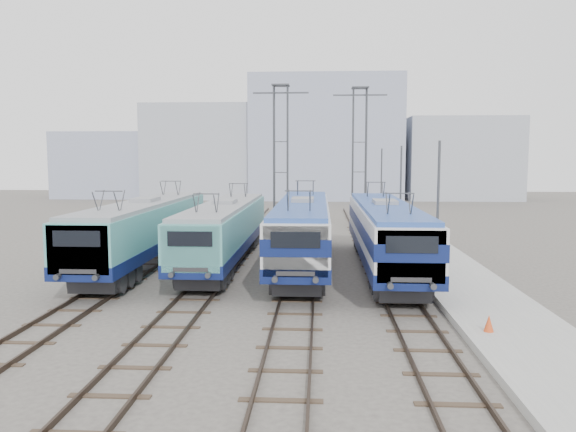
% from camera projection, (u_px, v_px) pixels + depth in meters
% --- Properties ---
extents(ground, '(160.00, 160.00, 0.00)m').
position_uv_depth(ground, '(246.00, 301.00, 24.50)').
color(ground, '#514C47').
extents(platform, '(4.00, 70.00, 0.30)m').
position_uv_depth(platform, '(443.00, 265.00, 31.84)').
color(platform, '#9E9E99').
rests_on(platform, ground).
extents(locomotive_far_left, '(2.90, 18.30, 3.44)m').
position_uv_depth(locomotive_far_left, '(145.00, 227.00, 31.96)').
color(locomotive_far_left, '#0C174A').
rests_on(locomotive_far_left, ground).
extents(locomotive_center_left, '(2.79, 17.63, 3.32)m').
position_uv_depth(locomotive_center_left, '(225.00, 228.00, 32.26)').
color(locomotive_center_left, '#0C174A').
rests_on(locomotive_center_left, ground).
extents(locomotive_center_right, '(2.92, 18.48, 3.47)m').
position_uv_depth(locomotive_center_right, '(303.00, 227.00, 31.58)').
color(locomotive_center_right, '#0C174A').
rests_on(locomotive_center_right, ground).
extents(locomotive_far_right, '(2.90, 18.32, 3.44)m').
position_uv_depth(locomotive_far_right, '(385.00, 230.00, 30.42)').
color(locomotive_far_right, '#0C174A').
rests_on(locomotive_far_right, ground).
extents(catenary_tower_west, '(4.50, 1.20, 12.00)m').
position_uv_depth(catenary_tower_west, '(281.00, 152.00, 45.65)').
color(catenary_tower_west, '#3F4247').
rests_on(catenary_tower_west, ground).
extents(catenary_tower_east, '(4.50, 1.20, 12.00)m').
position_uv_depth(catenary_tower_east, '(359.00, 152.00, 47.26)').
color(catenary_tower_east, '#3F4247').
rests_on(catenary_tower_east, ground).
extents(mast_front, '(0.12, 0.12, 7.00)m').
position_uv_depth(mast_front, '(438.00, 218.00, 25.62)').
color(mast_front, '#3F4247').
rests_on(mast_front, ground).
extents(mast_mid, '(0.12, 0.12, 7.00)m').
position_uv_depth(mast_mid, '(400.00, 198.00, 37.54)').
color(mast_mid, '#3F4247').
rests_on(mast_mid, ground).
extents(mast_rear, '(0.12, 0.12, 7.00)m').
position_uv_depth(mast_rear, '(381.00, 188.00, 49.45)').
color(mast_rear, '#3F4247').
rests_on(mast_rear, ground).
extents(safety_cone, '(0.34, 0.34, 0.58)m').
position_uv_depth(safety_cone, '(489.00, 323.00, 19.21)').
color(safety_cone, '#D1461A').
rests_on(safety_cone, platform).
extents(building_west, '(18.00, 12.00, 14.00)m').
position_uv_depth(building_west, '(208.00, 152.00, 86.13)').
color(building_west, '#9EA4B1').
rests_on(building_west, ground).
extents(building_center, '(22.00, 14.00, 18.00)m').
position_uv_depth(building_center, '(326.00, 139.00, 84.88)').
color(building_center, '#939BB5').
rests_on(building_center, ground).
extents(building_east, '(16.00, 12.00, 12.00)m').
position_uv_depth(building_east, '(459.00, 159.00, 84.05)').
color(building_east, '#9EA4B1').
rests_on(building_east, ground).
extents(building_far_west, '(14.00, 10.00, 10.00)m').
position_uv_depth(building_far_west, '(107.00, 165.00, 87.25)').
color(building_far_west, '#939BB5').
rests_on(building_far_west, ground).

